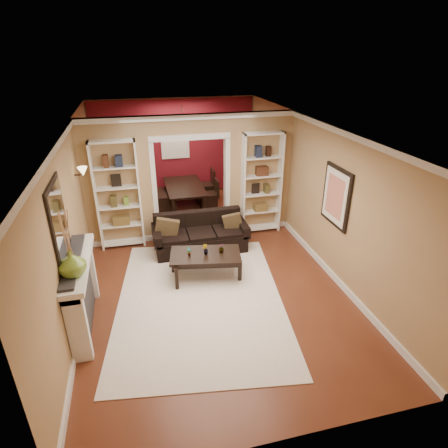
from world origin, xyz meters
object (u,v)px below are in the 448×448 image
object	(u,v)px
coffee_table	(206,265)
fireplace	(84,294)
dining_table	(186,196)
bookshelf_left	(118,196)
bookshelf_right	(261,184)
sofa	(200,233)

from	to	relation	value
coffee_table	fireplace	distance (m)	2.24
dining_table	coffee_table	bearing A→B (deg)	177.46
bookshelf_left	dining_table	size ratio (longest dim) A/B	1.33
bookshelf_left	bookshelf_right	bearing A→B (deg)	0.00
fireplace	dining_table	distance (m)	4.87
fireplace	dining_table	bearing A→B (deg)	63.31
bookshelf_left	dining_table	xyz separation A→B (m)	(1.64, 1.81, -0.85)
dining_table	fireplace	bearing A→B (deg)	153.31
bookshelf_right	fireplace	distance (m)	4.47
bookshelf_right	fireplace	size ratio (longest dim) A/B	1.35
coffee_table	sofa	bearing A→B (deg)	94.91
bookshelf_right	fireplace	world-z (taller)	bookshelf_right
fireplace	dining_table	world-z (taller)	fireplace
bookshelf_left	fireplace	bearing A→B (deg)	-102.05
coffee_table	dining_table	size ratio (longest dim) A/B	0.74
fireplace	sofa	bearing A→B (deg)	42.49
coffee_table	bookshelf_left	bearing A→B (deg)	142.60
sofa	coffee_table	world-z (taller)	sofa
bookshelf_right	dining_table	distance (m)	2.47
sofa	coffee_table	distance (m)	1.07
sofa	bookshelf_right	size ratio (longest dim) A/B	0.85
sofa	bookshelf_left	world-z (taller)	bookshelf_left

